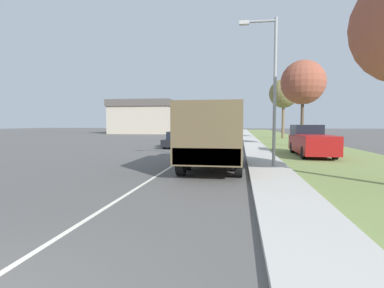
{
  "coord_description": "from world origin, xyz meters",
  "views": [
    {
      "loc": [
        3.21,
        -1.95,
        2.04
      ],
      "look_at": [
        0.82,
        12.98,
        1.01
      ],
      "focal_mm": 28.0,
      "sensor_mm": 36.0,
      "label": 1
    }
  ],
  "objects_px": {
    "car_second_ahead": "(197,135)",
    "pickup_truck": "(311,141)",
    "lamp_post": "(270,78)",
    "military_truck": "(214,134)",
    "car_nearest_ahead": "(178,140)"
  },
  "relations": [
    {
      "from": "pickup_truck",
      "to": "lamp_post",
      "type": "relative_size",
      "value": 0.87
    },
    {
      "from": "pickup_truck",
      "to": "car_second_ahead",
      "type": "bearing_deg",
      "value": 120.8
    },
    {
      "from": "car_nearest_ahead",
      "to": "lamp_post",
      "type": "relative_size",
      "value": 0.69
    },
    {
      "from": "car_nearest_ahead",
      "to": "car_second_ahead",
      "type": "relative_size",
      "value": 0.94
    },
    {
      "from": "military_truck",
      "to": "lamp_post",
      "type": "distance_m",
      "value": 3.56
    },
    {
      "from": "car_second_ahead",
      "to": "pickup_truck",
      "type": "xyz_separation_m",
      "value": [
        9.71,
        -16.29,
        0.28
      ]
    },
    {
      "from": "pickup_truck",
      "to": "lamp_post",
      "type": "height_order",
      "value": "lamp_post"
    },
    {
      "from": "car_nearest_ahead",
      "to": "military_truck",
      "type": "bearing_deg",
      "value": -70.9
    },
    {
      "from": "pickup_truck",
      "to": "lamp_post",
      "type": "bearing_deg",
      "value": -117.67
    },
    {
      "from": "military_truck",
      "to": "car_nearest_ahead",
      "type": "distance_m",
      "value": 12.53
    },
    {
      "from": "military_truck",
      "to": "lamp_post",
      "type": "bearing_deg",
      "value": 12.33
    },
    {
      "from": "car_second_ahead",
      "to": "pickup_truck",
      "type": "relative_size",
      "value": 0.85
    },
    {
      "from": "lamp_post",
      "to": "pickup_truck",
      "type": "bearing_deg",
      "value": 62.33
    },
    {
      "from": "pickup_truck",
      "to": "car_nearest_ahead",
      "type": "bearing_deg",
      "value": 151.79
    },
    {
      "from": "car_second_ahead",
      "to": "lamp_post",
      "type": "height_order",
      "value": "lamp_post"
    }
  ]
}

